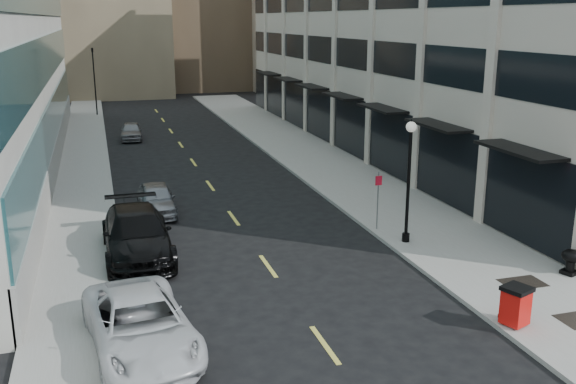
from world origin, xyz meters
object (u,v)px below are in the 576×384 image
traffic_signal (92,52)px  trash_bin (516,304)px  car_silver_sedan (156,199)px  car_white_van (140,325)px  sign_post (378,193)px  urn_planter (571,259)px  lamppost (409,171)px  car_grey_sedan (131,131)px  car_black_pickup (137,234)px

traffic_signal → trash_bin: 48.22m
traffic_signal → car_silver_sedan: 32.74m
car_white_van → sign_post: sign_post is taller
traffic_signal → sign_post: traffic_signal is taller
car_silver_sedan → urn_planter: car_silver_sedan is taller
trash_bin → sign_post: (-0.18, 9.05, 0.94)m
traffic_signal → lamppost: bearing=-74.1°
car_grey_sedan → car_silver_sedan: bearing=-86.8°
car_silver_sedan → trash_bin: size_ratio=3.48×
car_silver_sedan → car_grey_sedan: bearing=91.0°
car_white_van → car_grey_sedan: (1.60, 31.91, -0.12)m
car_black_pickup → trash_bin: 13.40m
car_grey_sedan → urn_planter: 33.54m
car_white_van → lamppost: (10.55, 5.54, 2.23)m
car_white_van → trash_bin: car_white_van is taller
traffic_signal → car_silver_sedan: traffic_signal is taller
car_white_van → trash_bin: 10.43m
car_white_van → sign_post: 12.48m
trash_bin → urn_planter: bearing=11.7°
car_black_pickup → sign_post: (9.71, 0.00, 0.85)m
car_black_pickup → car_grey_sedan: car_black_pickup is taller
sign_post → car_silver_sedan: bearing=145.9°
car_black_pickup → urn_planter: bearing=-24.9°
traffic_signal → sign_post: 39.37m
car_white_van → lamppost: bearing=20.6°
traffic_signal → car_silver_sedan: bearing=-85.9°
car_silver_sedan → urn_planter: 17.36m
trash_bin → car_grey_sedan: bearing=83.0°
lamppost → sign_post: (-0.45, 1.73, -1.28)m
car_grey_sedan → trash_bin: 34.80m
lamppost → urn_planter: lamppost is taller
car_black_pickup → trash_bin: car_black_pickup is taller
car_white_van → urn_planter: (14.40, 0.91, -0.07)m
traffic_signal → trash_bin: traffic_signal is taller
car_grey_sedan → sign_post: size_ratio=1.54×
car_grey_sedan → urn_planter: bearing=-64.4°
car_white_van → car_silver_sedan: bearing=75.7°
car_black_pickup → car_silver_sedan: 5.51m
car_white_van → lamppost: size_ratio=1.13×
trash_bin → traffic_signal: bearing=81.8°
car_grey_sedan → trash_bin: (8.68, -33.70, 0.14)m
car_white_van → trash_bin: bearing=-16.9°
car_silver_sedan → lamppost: 11.65m
traffic_signal → sign_post: bearing=-74.0°
car_grey_sedan → traffic_signal: bearing=103.2°
urn_planter → car_silver_sedan: bearing=137.5°
car_black_pickup → car_silver_sedan: bearing=76.8°
traffic_signal → trash_bin: size_ratio=5.98×
car_silver_sedan → car_grey_sedan: 19.27m
sign_post → lamppost: bearing=-77.2°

